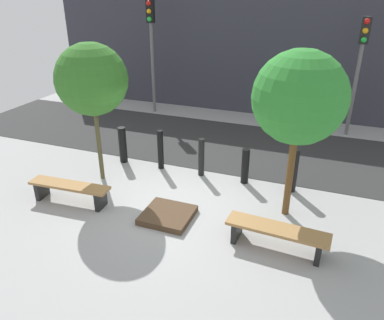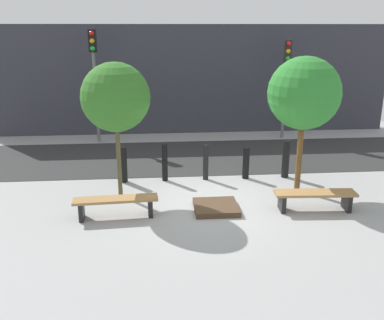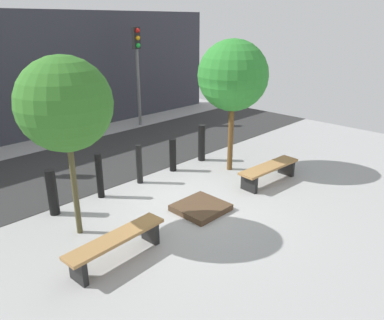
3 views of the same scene
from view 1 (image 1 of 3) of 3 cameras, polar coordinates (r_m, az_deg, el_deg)
ground_plane at (r=8.41m, az=-2.61°, el=-7.38°), size 18.00×18.00×0.00m
road_strip at (r=11.73m, az=5.02°, el=2.42°), size 18.00×3.93×0.01m
building_facade at (r=14.55m, az=9.48°, el=15.36°), size 16.20×0.50×4.25m
bench_left at (r=8.89m, az=-18.13°, el=-4.24°), size 1.92×0.51×0.47m
bench_right at (r=7.24m, az=12.82°, el=-10.84°), size 1.93×0.57×0.46m
planter_bed at (r=8.07m, az=-3.73°, el=-8.37°), size 1.03×0.99×0.13m
tree_behind_left_bench at (r=9.07m, az=-15.04°, el=11.72°), size 1.68×1.68×3.39m
tree_behind_right_bench at (r=7.45m, az=16.05°, el=9.05°), size 1.82×1.82×3.49m
bollard_far_left at (r=10.51m, az=-10.51°, el=2.28°), size 0.22×0.22×1.01m
bollard_left at (r=9.98m, az=-4.82°, el=1.58°), size 0.16×0.16×1.08m
bollard_center at (r=9.59m, az=1.43°, el=0.42°), size 0.16×0.16×1.01m
bollard_right at (r=9.33m, az=8.11°, el=-0.93°), size 0.19×0.19×0.91m
bollard_far_right at (r=9.15m, az=15.17°, el=-1.55°), size 0.21×0.21×1.08m
traffic_light_west at (r=14.32m, az=-6.22°, el=18.07°), size 0.28×0.27×4.07m
traffic_light_mid_west at (r=12.86m, az=24.28°, el=14.20°), size 0.28×0.27×3.69m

